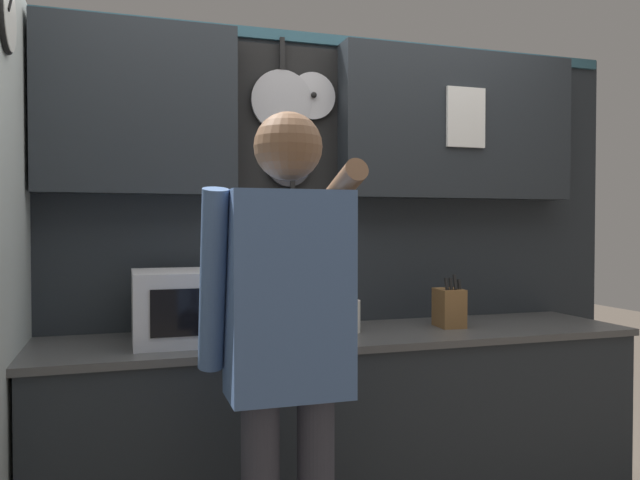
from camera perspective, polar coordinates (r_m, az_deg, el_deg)
The scene contains 6 objects.
base_cabinet_counter at distance 2.87m, azimuth 2.44°, elevation -17.70°, with size 2.59×0.62×0.93m.
back_wall_unit at distance 2.97m, azimuth 0.97°, elevation 3.22°, with size 3.16×0.22×2.30m.
microwave at distance 2.59m, azimuth -10.98°, elevation -5.89°, with size 0.52×0.39×0.29m.
knife_block at distance 2.95m, azimuth 11.73°, elevation -6.05°, with size 0.12×0.16×0.24m.
utensil_crock at distance 2.74m, azimuth 2.40°, elevation -6.67°, with size 0.13×0.13×0.35m.
person at distance 1.99m, azimuth -3.00°, elevation -8.73°, with size 0.54×0.66×1.75m.
Camera 1 is at (-0.93, -2.55, 1.40)m, focal length 35.00 mm.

